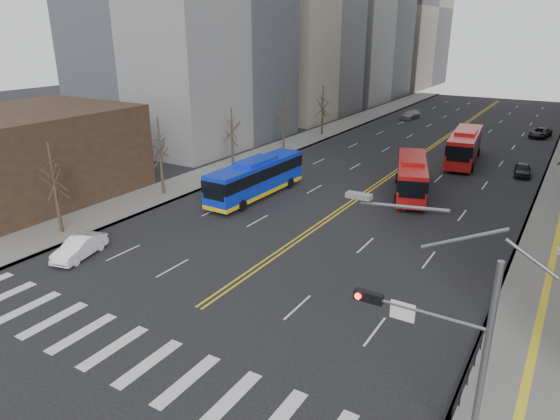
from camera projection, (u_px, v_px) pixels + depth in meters
The scene contains 15 objects.
ground at pixel (131, 355), 23.94m from camera, with size 220.00×220.00×0.00m, color black.
sidewalk_left at pixel (295, 143), 68.09m from camera, with size 5.00×130.00×0.15m, color slate.
crosswalk at pixel (131, 355), 23.94m from camera, with size 26.70×4.00×0.01m.
centerline at pixel (437, 144), 68.08m from camera, with size 0.55×100.00×0.01m.
storefront at pixel (23, 156), 44.88m from camera, with size 14.00×18.00×8.00m.
signal_mast at pixel (443, 334), 17.16m from camera, with size 5.37×0.37×9.39m.
pedestrian_railing at pixel (469, 372), 21.49m from camera, with size 0.06×6.06×1.02m.
street_trees at pixel (323, 127), 53.51m from camera, with size 35.20×47.20×7.60m.
blue_bus at pixel (256, 177), 46.01m from camera, with size 3.05×12.34×3.57m.
red_bus_near at pixel (412, 174), 46.62m from camera, with size 5.85×11.32×3.51m.
red_bus_far at pixel (465, 145), 57.78m from camera, with size 4.10×12.39×3.83m.
car_white at pixel (79, 247), 34.02m from camera, with size 1.52×4.35×1.43m, color white.
car_dark_mid at pixel (523, 170), 52.95m from camera, with size 1.60×3.97×1.35m, color black.
car_silver at pixel (410, 115), 86.58m from camera, with size 2.02×4.98×1.45m, color #98999E.
car_dark_far at pixel (540, 133), 71.73m from camera, with size 2.25×4.87×1.35m, color black.
Camera 1 is at (16.59, -13.44, 14.75)m, focal length 32.00 mm.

